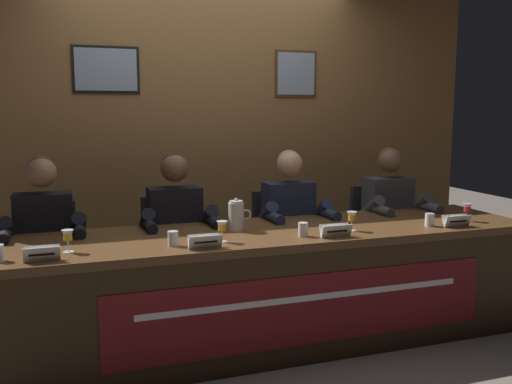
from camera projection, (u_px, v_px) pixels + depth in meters
ground_plane at (256, 342)px, 3.66m from camera, size 12.00×12.00×0.00m
wall_back_panelled at (205, 133)px, 4.70m from camera, size 4.89×0.14×2.60m
conference_table at (263, 270)px, 3.48m from camera, size 3.69×0.86×0.74m
chair_far_left at (47, 272)px, 3.76m from camera, size 0.44×0.45×0.88m
panelist_far_left at (44, 238)px, 3.54m from camera, size 0.51×0.48×1.21m
nameplate_far_left at (42, 254)px, 2.84m from camera, size 0.18×0.06×0.08m
juice_glass_far_left at (68, 237)px, 3.01m from camera, size 0.06×0.06×0.12m
chair_center_left at (173, 261)px, 4.04m from camera, size 0.44×0.45×0.88m
panelist_center_left at (177, 229)px, 3.81m from camera, size 0.51×0.48×1.21m
nameplate_center_left at (205, 241)px, 3.10m from camera, size 0.19×0.06×0.08m
juice_glass_center_left at (222, 228)px, 3.25m from camera, size 0.06×0.06×0.12m
water_cup_center_left at (173, 239)px, 3.16m from camera, size 0.06×0.06×0.08m
chair_center_right at (282, 251)px, 4.31m from camera, size 0.44×0.45×0.88m
panelist_center_right at (292, 221)px, 4.08m from camera, size 0.51×0.48×1.21m
nameplate_center_right at (336, 231)px, 3.38m from camera, size 0.19×0.06×0.08m
juice_glass_center_right at (352, 218)px, 3.55m from camera, size 0.06×0.06×0.12m
water_cup_center_right at (303, 230)px, 3.40m from camera, size 0.06×0.06×0.08m
chair_far_right at (378, 243)px, 4.58m from camera, size 0.44×0.45×0.88m
panelist_far_right at (393, 214)px, 4.36m from camera, size 0.51×0.48×1.21m
nameplate_far_right at (456, 221)px, 3.68m from camera, size 0.19×0.06×0.08m
juice_glass_far_right at (467, 209)px, 3.85m from camera, size 0.06×0.06×0.12m
water_cup_far_right at (430, 220)px, 3.70m from camera, size 0.06×0.06×0.08m
water_pitcher_central at (236, 216)px, 3.56m from camera, size 0.15×0.10×0.21m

